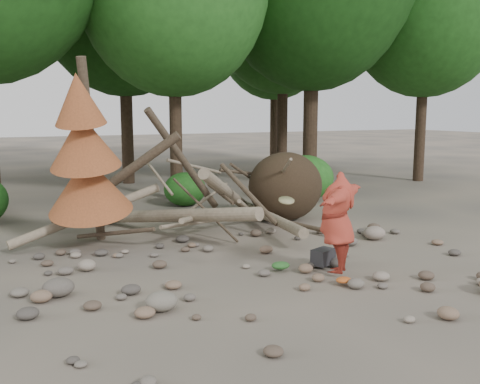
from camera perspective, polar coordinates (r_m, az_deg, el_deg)
name	(u,v)px	position (r m, az deg, el deg)	size (l,w,h in m)	color
ground	(282,272)	(10.69, 4.47, -8.48)	(120.00, 120.00, 0.00)	#514C44
deadfall_pile	(269,189)	(15.06, 3.08, 0.29)	(8.55, 5.24, 3.30)	#332619
dead_conifer	(85,158)	(12.40, -16.16, 3.55)	(2.06, 2.16, 4.35)	#4C3F30
bush_mid	(185,189)	(17.84, -5.90, 0.31)	(1.40, 1.40, 1.12)	#20591A
bush_right	(305,178)	(18.94, 6.97, 1.51)	(2.00, 2.00, 1.60)	#286A21
frisbee_thrower	(337,222)	(10.31, 10.36, -3.20)	(2.60, 2.02, 1.94)	#A23224
backpack	(323,259)	(11.06, 8.85, -7.13)	(0.47, 0.31, 0.31)	black
cloth_green	(281,268)	(10.70, 4.35, -8.07)	(0.37, 0.31, 0.14)	#265A24
cloth_orange	(344,283)	(10.03, 10.99, -9.47)	(0.30, 0.24, 0.11)	#AB4E1D
boulder_front_left	(161,301)	(8.74, -8.38, -11.45)	(0.52, 0.47, 0.31)	slate
boulder_mid_right	(374,233)	(13.60, 14.15, -4.25)	(0.55, 0.50, 0.33)	gray
boulder_mid_left	(58,287)	(9.77, -18.81, -9.60)	(0.54, 0.49, 0.32)	#59534B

